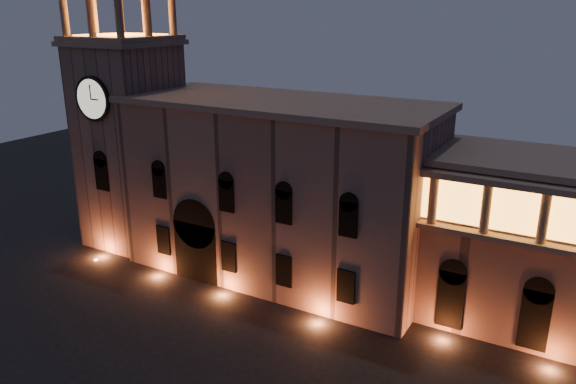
# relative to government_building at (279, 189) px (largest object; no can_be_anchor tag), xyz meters

# --- Properties ---
(government_building) EXTENTS (30.80, 12.80, 17.60)m
(government_building) POSITION_rel_government_building_xyz_m (0.00, 0.00, 0.00)
(government_building) COLOR #805F53
(government_building) RESTS_ON ground
(clock_tower) EXTENTS (9.80, 9.80, 32.40)m
(clock_tower) POSITION_rel_government_building_xyz_m (-18.42, -0.95, 3.73)
(clock_tower) COLOR #805F53
(clock_tower) RESTS_ON ground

